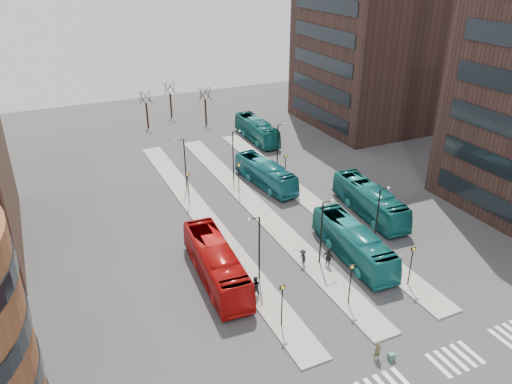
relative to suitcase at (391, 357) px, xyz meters
name	(u,v)px	position (x,y,z in m)	size (l,w,h in m)	color
island_left	(205,219)	(-4.91, 24.18, -0.20)	(2.50, 45.00, 0.15)	gray
island_mid	(257,208)	(1.09, 24.18, -0.20)	(2.50, 45.00, 0.15)	gray
island_right	(304,197)	(7.09, 24.18, -0.20)	(2.50, 45.00, 0.15)	gray
suitcase	(391,357)	(0.00, 0.00, 0.00)	(0.44, 0.35, 0.56)	navy
red_bus	(216,263)	(-7.56, 13.85, 1.36)	(2.75, 11.75, 3.27)	#AF0E0D
teal_bus_a	(353,243)	(4.93, 11.75, 1.28)	(2.61, 11.15, 3.11)	#15676A
teal_bus_b	(265,174)	(4.56, 29.18, 1.19)	(2.46, 10.53, 2.93)	#16646E
teal_bus_c	(370,200)	(11.36, 17.97, 1.31)	(2.67, 11.41, 3.18)	#135F60
teal_bus_d	(257,130)	(10.28, 43.84, 1.26)	(2.59, 11.06, 3.08)	#12595A
traveller	(377,351)	(-0.89, 0.46, 0.47)	(0.55, 0.36, 1.50)	#4E4B2F
commuter_a	(255,287)	(-5.58, 10.31, 0.67)	(0.92, 0.72, 1.89)	black
commuter_b	(329,258)	(2.11, 11.37, 0.67)	(1.11, 0.46, 1.89)	black
commuter_c	(303,257)	(0.18, 12.59, 0.51)	(1.02, 0.59, 1.58)	black
crosswalk_stripes	(418,374)	(0.84, -1.82, -0.27)	(22.35, 2.40, 0.01)	silver
tower_far	(380,26)	(31.06, 44.18, 14.72)	(20.12, 20.00, 30.00)	#31201B
sign_poles	(284,218)	(0.69, 17.18, 2.13)	(12.45, 22.12, 3.65)	black
lamp_posts	(271,185)	(1.72, 22.18, 3.30)	(14.04, 20.24, 6.12)	black
bare_trees	(174,106)	(1.75, 56.85, 2.45)	(10.97, 8.14, 5.90)	black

